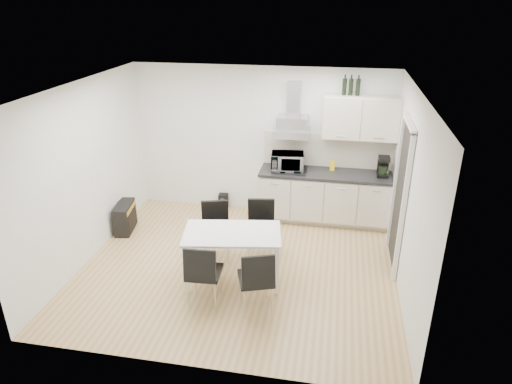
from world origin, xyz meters
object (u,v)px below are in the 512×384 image
at_px(kitchenette, 328,176).
at_px(dining_table, 232,238).
at_px(chair_near_left, 204,273).
at_px(floor_speaker, 223,201).
at_px(chair_near_right, 256,279).
at_px(guitar_amp, 125,217).
at_px(chair_far_left, 216,233).
at_px(chair_far_right, 261,230).

xyz_separation_m(kitchenette, dining_table, (-1.18, -2.07, -0.17)).
distance_m(chair_near_left, floor_speaker, 2.84).
height_order(chair_near_left, chair_near_right, same).
height_order(guitar_amp, floor_speaker, guitar_amp).
bearing_deg(guitar_amp, chair_far_left, -28.78).
bearing_deg(chair_far_right, guitar_amp, -18.22).
height_order(dining_table, chair_near_left, chair_near_left).
distance_m(kitchenette, chair_near_right, 2.77).
relative_size(chair_far_left, chair_near_right, 1.00).
height_order(chair_far_left, chair_near_left, same).
distance_m(chair_far_right, chair_near_left, 1.34).
distance_m(chair_far_left, chair_near_right, 1.34).
bearing_deg(chair_far_right, dining_table, 59.75).
distance_m(kitchenette, chair_far_right, 1.70).
relative_size(chair_far_left, guitar_amp, 1.44).
bearing_deg(chair_far_right, chair_near_right, 88.55).
bearing_deg(chair_near_right, guitar_amp, 127.81).
height_order(chair_far_left, guitar_amp, chair_far_left).
xyz_separation_m(guitar_amp, floor_speaker, (1.41, 1.14, -0.10)).
xyz_separation_m(chair_far_right, chair_near_right, (0.16, -1.25, 0.00)).
bearing_deg(guitar_amp, dining_table, -37.42).
bearing_deg(floor_speaker, chair_near_left, -84.28).
relative_size(dining_table, guitar_amp, 2.29).
height_order(chair_far_right, floor_speaker, chair_far_right).
xyz_separation_m(chair_far_left, chair_near_right, (0.80, -1.07, 0.00)).
relative_size(dining_table, chair_far_left, 1.59).
relative_size(chair_far_left, floor_speaker, 3.18).
relative_size(chair_far_right, chair_near_left, 1.00).
bearing_deg(chair_far_left, chair_near_right, 111.09).
xyz_separation_m(dining_table, chair_near_right, (0.43, -0.57, -0.22)).
bearing_deg(chair_near_right, chair_near_left, 159.29).
distance_m(chair_far_right, chair_near_right, 1.26).
relative_size(kitchenette, chair_far_left, 2.86).
height_order(chair_far_left, chair_near_right, same).
distance_m(chair_far_left, floor_speaker, 1.79).
relative_size(chair_near_right, guitar_amp, 1.44).
bearing_deg(kitchenette, chair_far_right, -123.33).
bearing_deg(chair_far_left, kitchenette, -150.52).
bearing_deg(chair_far_left, chair_far_right, -179.95).
relative_size(guitar_amp, floor_speaker, 2.21).
height_order(kitchenette, chair_near_right, kitchenette).
xyz_separation_m(dining_table, guitar_amp, (-2.11, 1.09, -0.42)).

